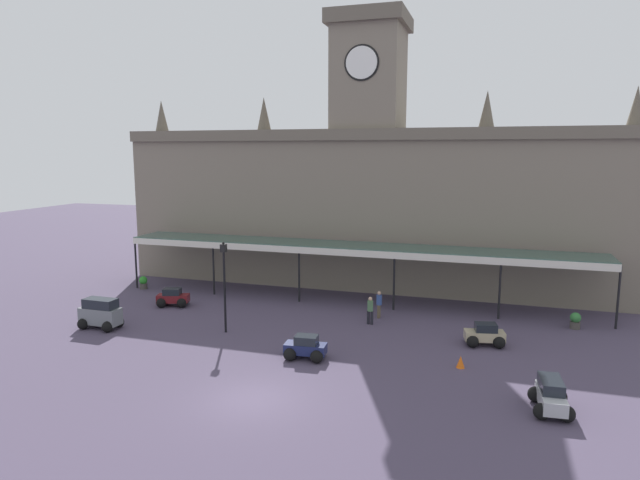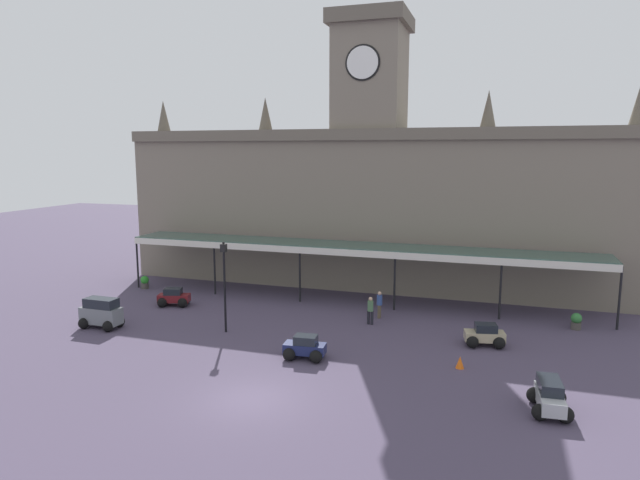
{
  "view_description": "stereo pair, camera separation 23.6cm",
  "coord_description": "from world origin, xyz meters",
  "px_view_note": "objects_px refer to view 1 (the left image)",
  "views": [
    {
      "loc": [
        9.16,
        -19.76,
        10.14
      ],
      "look_at": [
        0.0,
        9.22,
        5.27
      ],
      "focal_mm": 31.09,
      "sensor_mm": 36.0,
      "label": 1
    },
    {
      "loc": [
        9.39,
        -19.68,
        10.14
      ],
      "look_at": [
        0.0,
        9.22,
        5.27
      ],
      "focal_mm": 31.09,
      "sensor_mm": 36.0,
      "label": 2
    }
  ],
  "objects_px": {
    "car_maroon_sedan": "(173,299)",
    "pedestrian_crossing_forecourt": "(370,309)",
    "traffic_cone": "(461,362)",
    "planter_forecourt_centre": "(575,320)",
    "car_navy_sedan": "(306,349)",
    "pedestrian_beside_cars": "(379,303)",
    "car_silver_estate": "(551,397)",
    "car_beige_sedan": "(485,336)",
    "planter_by_canopy": "(143,282)",
    "victorian_lamppost": "(224,277)",
    "car_grey_van": "(101,315)"
  },
  "relations": [
    {
      "from": "traffic_cone",
      "to": "car_silver_estate",
      "type": "bearing_deg",
      "value": -43.69
    },
    {
      "from": "pedestrian_crossing_forecourt",
      "to": "planter_by_canopy",
      "type": "xyz_separation_m",
      "value": [
        -17.98,
        3.3,
        -0.42
      ]
    },
    {
      "from": "traffic_cone",
      "to": "car_beige_sedan",
      "type": "bearing_deg",
      "value": 74.16
    },
    {
      "from": "car_maroon_sedan",
      "to": "traffic_cone",
      "type": "xyz_separation_m",
      "value": [
        18.85,
        -5.19,
        -0.21
      ]
    },
    {
      "from": "pedestrian_beside_cars",
      "to": "traffic_cone",
      "type": "bearing_deg",
      "value": -51.74
    },
    {
      "from": "car_maroon_sedan",
      "to": "car_silver_estate",
      "type": "bearing_deg",
      "value": -21.09
    },
    {
      "from": "pedestrian_crossing_forecourt",
      "to": "car_maroon_sedan",
      "type": "bearing_deg",
      "value": -179.69
    },
    {
      "from": "car_grey_van",
      "to": "pedestrian_beside_cars",
      "type": "bearing_deg",
      "value": 24.81
    },
    {
      "from": "pedestrian_beside_cars",
      "to": "planter_forecourt_centre",
      "type": "xyz_separation_m",
      "value": [
        11.26,
        1.31,
        -0.42
      ]
    },
    {
      "from": "planter_forecourt_centre",
      "to": "car_silver_estate",
      "type": "bearing_deg",
      "value": -101.29
    },
    {
      "from": "victorian_lamppost",
      "to": "car_beige_sedan",
      "type": "bearing_deg",
      "value": 8.89
    },
    {
      "from": "car_navy_sedan",
      "to": "planter_forecourt_centre",
      "type": "distance_m",
      "value": 16.17
    },
    {
      "from": "car_grey_van",
      "to": "car_maroon_sedan",
      "type": "xyz_separation_m",
      "value": [
        1.39,
        5.37,
        -0.3
      ]
    },
    {
      "from": "pedestrian_beside_cars",
      "to": "victorian_lamppost",
      "type": "height_order",
      "value": "victorian_lamppost"
    },
    {
      "from": "car_beige_sedan",
      "to": "car_silver_estate",
      "type": "distance_m",
      "value": 7.54
    },
    {
      "from": "car_silver_estate",
      "to": "planter_by_canopy",
      "type": "bearing_deg",
      "value": 156.07
    },
    {
      "from": "car_beige_sedan",
      "to": "traffic_cone",
      "type": "distance_m",
      "value": 3.71
    },
    {
      "from": "car_navy_sedan",
      "to": "planter_by_canopy",
      "type": "relative_size",
      "value": 2.21
    },
    {
      "from": "planter_by_canopy",
      "to": "car_navy_sedan",
      "type": "bearing_deg",
      "value": -30.94
    },
    {
      "from": "car_beige_sedan",
      "to": "car_grey_van",
      "type": "bearing_deg",
      "value": -170.0
    },
    {
      "from": "traffic_cone",
      "to": "planter_forecourt_centre",
      "type": "distance_m",
      "value": 10.0
    },
    {
      "from": "car_grey_van",
      "to": "planter_by_canopy",
      "type": "xyz_separation_m",
      "value": [
        -3.27,
        8.75,
        -0.32
      ]
    },
    {
      "from": "car_silver_estate",
      "to": "traffic_cone",
      "type": "distance_m",
      "value": 5.06
    },
    {
      "from": "car_beige_sedan",
      "to": "planter_by_canopy",
      "type": "xyz_separation_m",
      "value": [
        -24.53,
        5.0,
        -0.01
      ]
    },
    {
      "from": "car_navy_sedan",
      "to": "car_grey_van",
      "type": "distance_m",
      "value": 12.9
    },
    {
      "from": "victorian_lamppost",
      "to": "planter_forecourt_centre",
      "type": "bearing_deg",
      "value": 19.33
    },
    {
      "from": "car_grey_van",
      "to": "planter_forecourt_centre",
      "type": "relative_size",
      "value": 2.51
    },
    {
      "from": "victorian_lamppost",
      "to": "planter_by_canopy",
      "type": "relative_size",
      "value": 5.41
    },
    {
      "from": "car_silver_estate",
      "to": "car_beige_sedan",
      "type": "bearing_deg",
      "value": 110.53
    },
    {
      "from": "car_navy_sedan",
      "to": "planter_by_canopy",
      "type": "bearing_deg",
      "value": 149.06
    },
    {
      "from": "pedestrian_beside_cars",
      "to": "car_silver_estate",
      "type": "bearing_deg",
      "value": -48.75
    },
    {
      "from": "victorian_lamppost",
      "to": "traffic_cone",
      "type": "height_order",
      "value": "victorian_lamppost"
    },
    {
      "from": "planter_by_canopy",
      "to": "planter_forecourt_centre",
      "type": "height_order",
      "value": "same"
    },
    {
      "from": "car_maroon_sedan",
      "to": "pedestrian_beside_cars",
      "type": "distance_m",
      "value": 13.64
    },
    {
      "from": "pedestrian_beside_cars",
      "to": "pedestrian_crossing_forecourt",
      "type": "height_order",
      "value": "same"
    },
    {
      "from": "pedestrian_beside_cars",
      "to": "planter_by_canopy",
      "type": "xyz_separation_m",
      "value": [
        -18.22,
        1.84,
        -0.42
      ]
    },
    {
      "from": "car_beige_sedan",
      "to": "car_grey_van",
      "type": "distance_m",
      "value": 21.59
    },
    {
      "from": "car_maroon_sedan",
      "to": "pedestrian_crossing_forecourt",
      "type": "xyz_separation_m",
      "value": [
        13.32,
        0.07,
        0.41
      ]
    },
    {
      "from": "car_navy_sedan",
      "to": "planter_by_canopy",
      "type": "xyz_separation_m",
      "value": [
        -16.13,
        9.67,
        -0.01
      ]
    },
    {
      "from": "car_beige_sedan",
      "to": "pedestrian_beside_cars",
      "type": "relative_size",
      "value": 1.31
    },
    {
      "from": "car_maroon_sedan",
      "to": "traffic_cone",
      "type": "bearing_deg",
      "value": -15.39
    },
    {
      "from": "car_beige_sedan",
      "to": "planter_by_canopy",
      "type": "relative_size",
      "value": 2.28
    },
    {
      "from": "car_silver_estate",
      "to": "car_grey_van",
      "type": "bearing_deg",
      "value": 172.12
    },
    {
      "from": "car_navy_sedan",
      "to": "planter_forecourt_centre",
      "type": "height_order",
      "value": "car_navy_sedan"
    },
    {
      "from": "traffic_cone",
      "to": "planter_by_canopy",
      "type": "distance_m",
      "value": 25.03
    },
    {
      "from": "car_maroon_sedan",
      "to": "planter_forecourt_centre",
      "type": "xyz_separation_m",
      "value": [
        24.81,
        2.84,
        -0.01
      ]
    },
    {
      "from": "car_navy_sedan",
      "to": "car_maroon_sedan",
      "type": "relative_size",
      "value": 0.96
    },
    {
      "from": "victorian_lamppost",
      "to": "planter_by_canopy",
      "type": "distance_m",
      "value": 13.0
    },
    {
      "from": "car_maroon_sedan",
      "to": "traffic_cone",
      "type": "distance_m",
      "value": 19.56
    },
    {
      "from": "car_navy_sedan",
      "to": "traffic_cone",
      "type": "height_order",
      "value": "car_navy_sedan"
    }
  ]
}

